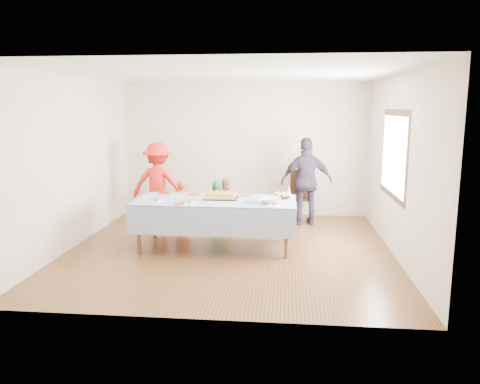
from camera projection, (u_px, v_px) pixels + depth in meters
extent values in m
plane|color=#432B13|center=(230.00, 249.00, 7.38)|extent=(5.00, 5.00, 0.00)
cube|color=beige|center=(245.00, 149.00, 9.58)|extent=(5.00, 0.04, 2.70)
cube|color=beige|center=(199.00, 194.00, 4.69)|extent=(5.00, 0.04, 2.70)
cube|color=beige|center=(73.00, 162.00, 7.38)|extent=(0.04, 5.00, 2.70)
cube|color=beige|center=(398.00, 166.00, 6.89)|extent=(0.04, 5.00, 2.70)
cube|color=white|center=(229.00, 73.00, 6.90)|extent=(5.00, 5.00, 0.04)
cube|color=#472B16|center=(393.00, 155.00, 7.06)|extent=(0.03, 1.75, 1.35)
cylinder|color=#57341D|center=(139.00, 230.00, 7.09)|extent=(0.06, 0.06, 0.73)
cylinder|color=#57341D|center=(287.00, 234.00, 6.87)|extent=(0.06, 0.06, 0.73)
cylinder|color=#57341D|center=(154.00, 217.00, 7.91)|extent=(0.06, 0.06, 0.73)
cylinder|color=#57341D|center=(287.00, 221.00, 7.69)|extent=(0.06, 0.06, 0.73)
cube|color=#57341D|center=(215.00, 201.00, 7.32)|extent=(2.40, 1.00, 0.04)
cube|color=silver|center=(215.00, 200.00, 7.32)|extent=(2.50, 1.10, 0.01)
cube|color=black|center=(221.00, 198.00, 7.40)|extent=(0.52, 0.40, 0.01)
cube|color=#EFC35B|center=(221.00, 196.00, 7.39)|extent=(0.44, 0.33, 0.06)
cube|color=#A66826|center=(221.00, 193.00, 7.39)|extent=(0.44, 0.33, 0.01)
cylinder|color=black|center=(280.00, 197.00, 7.45)|extent=(0.30, 0.30, 0.02)
sphere|color=#E1B96E|center=(286.00, 195.00, 7.43)|extent=(0.07, 0.07, 0.07)
sphere|color=#E1B96E|center=(283.00, 194.00, 7.50)|extent=(0.07, 0.07, 0.07)
sphere|color=#E1B96E|center=(278.00, 194.00, 7.51)|extent=(0.07, 0.07, 0.07)
sphere|color=#E1B96E|center=(275.00, 195.00, 7.45)|extent=(0.07, 0.07, 0.07)
sphere|color=#E1B96E|center=(278.00, 195.00, 7.37)|extent=(0.07, 0.07, 0.07)
sphere|color=#E1B96E|center=(283.00, 195.00, 7.37)|extent=(0.07, 0.07, 0.07)
sphere|color=#E1B96E|center=(281.00, 195.00, 7.44)|extent=(0.07, 0.07, 0.07)
imported|color=silver|center=(271.00, 201.00, 7.04)|extent=(0.32, 0.32, 0.08)
cone|color=white|center=(289.00, 190.00, 7.63)|extent=(0.10, 0.10, 0.17)
cylinder|color=red|center=(164.00, 193.00, 7.84)|extent=(0.19, 0.19, 0.01)
cylinder|color=red|center=(194.00, 194.00, 7.74)|extent=(0.20, 0.20, 0.01)
cylinder|color=red|center=(218.00, 194.00, 7.77)|extent=(0.19, 0.19, 0.01)
cylinder|color=red|center=(246.00, 195.00, 7.62)|extent=(0.17, 0.17, 0.01)
cylinder|color=red|center=(179.00, 203.00, 7.01)|extent=(0.18, 0.18, 0.01)
cylinder|color=white|center=(156.00, 202.00, 7.11)|extent=(0.22, 0.22, 0.01)
cylinder|color=white|center=(189.00, 204.00, 6.98)|extent=(0.23, 0.23, 0.01)
cylinder|color=white|center=(274.00, 206.00, 6.84)|extent=(0.23, 0.23, 0.01)
cylinder|color=black|center=(291.00, 212.00, 8.97)|extent=(0.04, 0.04, 0.44)
cylinder|color=black|center=(310.00, 213.00, 8.92)|extent=(0.04, 0.04, 0.44)
cylinder|color=black|center=(291.00, 208.00, 9.33)|extent=(0.04, 0.04, 0.44)
cylinder|color=black|center=(310.00, 208.00, 9.28)|extent=(0.04, 0.04, 0.44)
cube|color=black|center=(301.00, 198.00, 9.08)|extent=(0.44, 0.44, 0.05)
cube|color=black|center=(301.00, 182.00, 9.22)|extent=(0.43, 0.05, 0.51)
imported|color=#BD4D17|center=(181.00, 204.00, 8.56)|extent=(0.36, 0.27, 0.90)
imported|color=#27753D|center=(218.00, 202.00, 8.86)|extent=(0.48, 0.39, 0.86)
imported|color=#D47363|center=(225.00, 200.00, 9.06)|extent=(0.45, 0.37, 0.86)
imported|color=red|center=(158.00, 184.00, 8.82)|extent=(1.02, 0.60, 1.56)
imported|color=#372D3E|center=(307.00, 181.00, 8.79)|extent=(1.02, 0.56, 1.65)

